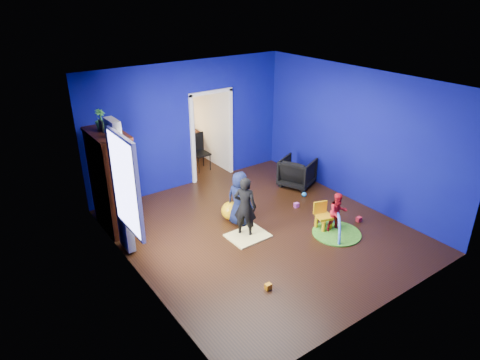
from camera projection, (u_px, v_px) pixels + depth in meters
floor at (261, 231)px, 8.37m from camera, size 5.00×5.50×0.01m
ceiling at (265, 82)px, 7.16m from camera, size 5.00×5.50×0.01m
wall_back at (189, 125)px, 9.80m from camera, size 5.00×0.02×2.90m
wall_front at (390, 226)px, 5.73m from camera, size 5.00×0.02×2.90m
wall_left at (133, 199)px, 6.45m from camera, size 0.02×5.50×2.90m
wall_right at (355, 136)px, 9.08m from camera, size 0.02×5.50×2.90m
alcove at (193, 120)px, 10.85m from camera, size 1.00×1.75×2.50m
armchair at (297, 172)px, 10.12m from camera, size 0.98×0.97×0.68m
child_black at (245, 207)px, 8.01m from camera, size 0.50×0.52×1.20m
child_navy at (240, 199)px, 8.41m from camera, size 0.56×0.65×1.12m
toddler_red at (338, 213)px, 8.21m from camera, size 0.47×0.41×0.80m
vase at (111, 130)px, 7.47m from camera, size 0.30×0.30×0.24m
potted_plant at (100, 119)px, 7.83m from camera, size 0.27×0.27×0.37m
tv_armoire at (113, 181)px, 8.15m from camera, size 0.58×1.14×1.96m
crt_tv at (114, 179)px, 8.15m from camera, size 0.46×0.70×0.54m
yellow_blanket at (248, 236)px, 8.18m from camera, size 0.76×0.62×0.03m
hopper_ball at (231, 211)px, 8.72m from camera, size 0.38×0.38×0.38m
kid_chair at (324, 217)px, 8.35m from camera, size 0.35×0.35×0.50m
play_mat at (337, 233)px, 8.26m from camera, size 0.93×0.93×0.02m
toy_arch at (337, 233)px, 8.26m from camera, size 0.58×0.66×0.83m
window_left at (124, 185)px, 6.67m from camera, size 0.03×0.95×1.55m
curtain at (120, 188)px, 7.27m from camera, size 0.14×0.42×2.40m
doorway at (212, 137)px, 10.28m from camera, size 1.16×0.10×2.10m
study_desk at (183, 146)px, 11.68m from camera, size 0.88×0.44×0.75m
desk_monitor at (180, 124)px, 11.53m from camera, size 0.40×0.05×0.32m
desk_lamp at (171, 127)px, 11.35m from camera, size 0.14×0.14×0.14m
folding_chair at (201, 153)px, 10.94m from camera, size 0.40×0.40×0.92m
book_shelf at (177, 85)px, 11.08m from camera, size 0.88×0.24×0.04m
toy_0 at (359, 219)px, 8.68m from camera, size 0.10×0.08×0.10m
toy_1 at (304, 194)px, 9.70m from camera, size 0.11×0.11×0.11m
toy_2 at (268, 287)px, 6.75m from camera, size 0.10×0.08×0.10m
toy_3 at (296, 205)px, 9.24m from camera, size 0.10×0.08×0.10m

